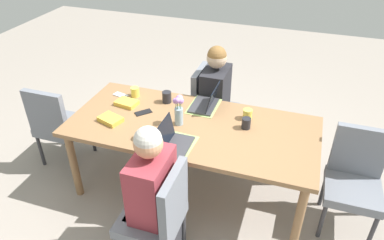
{
  "coord_description": "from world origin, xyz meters",
  "views": [
    {
      "loc": [
        -0.82,
        2.46,
        2.49
      ],
      "look_at": [
        0.0,
        0.0,
        0.79
      ],
      "focal_mm": 33.74,
      "sensor_mm": 36.0,
      "label": 1
    }
  ],
  "objects_px": {
    "person_far_left_near": "(153,203)",
    "book_red_cover": "(110,119)",
    "dining_table": "(192,132)",
    "laptop_near_left_mid": "(206,103)",
    "flower_vase": "(179,109)",
    "book_blue_cover": "(127,103)",
    "phone_silver": "(121,95)",
    "chair_head_right_left_far": "(57,123)",
    "laptop_far_left_near": "(172,142)",
    "coffee_mug_centre_left": "(248,114)",
    "coffee_mug_far_left": "(246,123)",
    "coffee_mug_near_right": "(135,92)",
    "coffee_mug_near_left": "(167,97)",
    "chair_far_left_near": "(159,214)",
    "coffee_mug_centre_right": "(143,134)",
    "chair_near_left_mid": "(210,104)",
    "chair_head_left_right_near": "(355,176)",
    "phone_black": "(143,112)",
    "person_near_left_mid": "(215,106)"
  },
  "relations": [
    {
      "from": "laptop_far_left_near",
      "to": "coffee_mug_far_left",
      "type": "distance_m",
      "value": 0.67
    },
    {
      "from": "person_far_left_near",
      "to": "book_red_cover",
      "type": "xyz_separation_m",
      "value": [
        0.65,
        -0.59,
        0.24
      ]
    },
    {
      "from": "chair_far_left_near",
      "to": "book_blue_cover",
      "type": "xyz_separation_m",
      "value": [
        0.72,
        -0.95,
        0.26
      ]
    },
    {
      "from": "dining_table",
      "to": "phone_silver",
      "type": "relative_size",
      "value": 14.37
    },
    {
      "from": "chair_head_left_right_near",
      "to": "book_red_cover",
      "type": "bearing_deg",
      "value": 6.23
    },
    {
      "from": "coffee_mug_near_left",
      "to": "chair_far_left_near",
      "type": "bearing_deg",
      "value": 108.7
    },
    {
      "from": "phone_silver",
      "to": "chair_head_left_right_near",
      "type": "bearing_deg",
      "value": 7.55
    },
    {
      "from": "chair_head_left_right_near",
      "to": "phone_silver",
      "type": "height_order",
      "value": "chair_head_left_right_near"
    },
    {
      "from": "flower_vase",
      "to": "coffee_mug_far_left",
      "type": "bearing_deg",
      "value": -167.96
    },
    {
      "from": "dining_table",
      "to": "phone_silver",
      "type": "xyz_separation_m",
      "value": [
        0.83,
        -0.27,
        0.08
      ]
    },
    {
      "from": "coffee_mug_near_left",
      "to": "coffee_mug_far_left",
      "type": "relative_size",
      "value": 1.14
    },
    {
      "from": "coffee_mug_centre_right",
      "to": "laptop_far_left_near",
      "type": "bearing_deg",
      "value": 174.49
    },
    {
      "from": "person_near_left_mid",
      "to": "coffee_mug_centre_right",
      "type": "xyz_separation_m",
      "value": [
        0.33,
        1.04,
        0.26
      ]
    },
    {
      "from": "book_blue_cover",
      "to": "coffee_mug_centre_right",
      "type": "bearing_deg",
      "value": 138.99
    },
    {
      "from": "coffee_mug_near_left",
      "to": "coffee_mug_centre_right",
      "type": "bearing_deg",
      "value": 93.69
    },
    {
      "from": "coffee_mug_near_right",
      "to": "book_red_cover",
      "type": "height_order",
      "value": "coffee_mug_near_right"
    },
    {
      "from": "chair_near_left_mid",
      "to": "coffee_mug_centre_right",
      "type": "xyz_separation_m",
      "value": [
        0.25,
        1.1,
        0.29
      ]
    },
    {
      "from": "chair_far_left_near",
      "to": "coffee_mug_centre_left",
      "type": "height_order",
      "value": "chair_far_left_near"
    },
    {
      "from": "phone_black",
      "to": "laptop_far_left_near",
      "type": "bearing_deg",
      "value": 91.21
    },
    {
      "from": "chair_far_left_near",
      "to": "coffee_mug_centre_left",
      "type": "bearing_deg",
      "value": -110.81
    },
    {
      "from": "person_far_left_near",
      "to": "person_near_left_mid",
      "type": "bearing_deg",
      "value": -92.45
    },
    {
      "from": "chair_head_left_right_near",
      "to": "phone_silver",
      "type": "bearing_deg",
      "value": -5.59
    },
    {
      "from": "phone_silver",
      "to": "coffee_mug_centre_right",
      "type": "bearing_deg",
      "value": -35.34
    },
    {
      "from": "flower_vase",
      "to": "book_blue_cover",
      "type": "bearing_deg",
      "value": -14.24
    },
    {
      "from": "dining_table",
      "to": "book_red_cover",
      "type": "distance_m",
      "value": 0.72
    },
    {
      "from": "dining_table",
      "to": "person_near_left_mid",
      "type": "bearing_deg",
      "value": -91.18
    },
    {
      "from": "chair_far_left_near",
      "to": "phone_silver",
      "type": "relative_size",
      "value": 6.0
    },
    {
      "from": "flower_vase",
      "to": "laptop_far_left_near",
      "type": "distance_m",
      "value": 0.35
    },
    {
      "from": "chair_near_left_mid",
      "to": "book_red_cover",
      "type": "bearing_deg",
      "value": 56.23
    },
    {
      "from": "book_blue_cover",
      "to": "phone_silver",
      "type": "relative_size",
      "value": 1.33
    },
    {
      "from": "coffee_mug_centre_left",
      "to": "coffee_mug_far_left",
      "type": "bearing_deg",
      "value": 96.81
    },
    {
      "from": "coffee_mug_near_left",
      "to": "coffee_mug_centre_right",
      "type": "height_order",
      "value": "coffee_mug_near_left"
    },
    {
      "from": "chair_head_left_right_near",
      "to": "flower_vase",
      "type": "xyz_separation_m",
      "value": [
        1.49,
        0.07,
        0.39
      ]
    },
    {
      "from": "phone_silver",
      "to": "coffee_mug_near_right",
      "type": "bearing_deg",
      "value": 26.35
    },
    {
      "from": "laptop_near_left_mid",
      "to": "laptop_far_left_near",
      "type": "height_order",
      "value": "laptop_far_left_near"
    },
    {
      "from": "chair_far_left_near",
      "to": "book_red_cover",
      "type": "relative_size",
      "value": 4.5
    },
    {
      "from": "dining_table",
      "to": "book_blue_cover",
      "type": "height_order",
      "value": "book_blue_cover"
    },
    {
      "from": "chair_far_left_near",
      "to": "coffee_mug_far_left",
      "type": "relative_size",
      "value": 9.38
    },
    {
      "from": "dining_table",
      "to": "laptop_near_left_mid",
      "type": "distance_m",
      "value": 0.35
    },
    {
      "from": "laptop_near_left_mid",
      "to": "coffee_mug_near_left",
      "type": "bearing_deg",
      "value": 4.81
    },
    {
      "from": "book_red_cover",
      "to": "chair_head_right_left_far",
      "type": "bearing_deg",
      "value": 8.15
    },
    {
      "from": "dining_table",
      "to": "phone_silver",
      "type": "distance_m",
      "value": 0.88
    },
    {
      "from": "dining_table",
      "to": "laptop_far_left_near",
      "type": "xyz_separation_m",
      "value": [
        0.05,
        0.34,
        0.12
      ]
    },
    {
      "from": "dining_table",
      "to": "coffee_mug_near_right",
      "type": "distance_m",
      "value": 0.76
    },
    {
      "from": "laptop_near_left_mid",
      "to": "book_blue_cover",
      "type": "distance_m",
      "value": 0.75
    },
    {
      "from": "chair_head_right_left_far",
      "to": "person_far_left_near",
      "type": "bearing_deg",
      "value": 152.2
    },
    {
      "from": "laptop_far_left_near",
      "to": "phone_black",
      "type": "relative_size",
      "value": 2.13
    },
    {
      "from": "flower_vase",
      "to": "book_blue_cover",
      "type": "height_order",
      "value": "flower_vase"
    },
    {
      "from": "chair_head_right_left_far",
      "to": "phone_silver",
      "type": "height_order",
      "value": "chair_head_right_left_far"
    },
    {
      "from": "flower_vase",
      "to": "phone_silver",
      "type": "xyz_separation_m",
      "value": [
        0.72,
        -0.29,
        -0.14
      ]
    }
  ]
}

